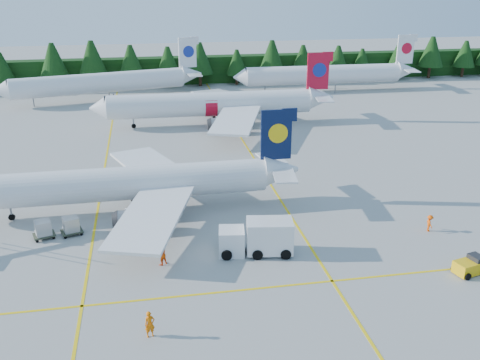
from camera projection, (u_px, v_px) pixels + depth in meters
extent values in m
plane|color=#A1A19C|center=(247.00, 253.00, 48.55)|extent=(320.00, 320.00, 0.00)
cube|color=yellow|center=(102.00, 183.00, 64.59)|extent=(0.25, 120.00, 0.01)
cube|color=yellow|center=(263.00, 173.00, 67.90)|extent=(0.25, 120.00, 0.01)
cube|color=yellow|center=(261.00, 288.00, 43.04)|extent=(80.00, 0.25, 0.01)
cube|color=black|center=(179.00, 70.00, 122.74)|extent=(220.00, 4.00, 6.00)
cylinder|color=silver|center=(123.00, 184.00, 55.83)|extent=(30.14, 3.76, 3.54)
cube|color=#071336|center=(276.00, 135.00, 57.06)|extent=(3.37, 0.33, 5.49)
cube|color=silver|center=(147.00, 163.00, 63.38)|extent=(9.24, 14.28, 1.00)
cylinder|color=slate|center=(133.00, 181.00, 61.33)|extent=(3.02, 1.88, 1.86)
cube|color=silver|center=(151.00, 216.00, 49.58)|extent=(9.08, 14.27, 1.00)
cylinder|color=slate|center=(133.00, 219.00, 51.91)|extent=(3.02, 1.88, 1.86)
cylinder|color=slate|center=(11.00, 213.00, 54.73)|extent=(0.21, 0.21, 1.51)
cylinder|color=silver|center=(210.00, 104.00, 88.42)|extent=(33.54, 4.46, 3.94)
cone|color=silver|center=(98.00, 108.00, 85.67)|extent=(2.82, 3.98, 3.94)
cube|color=#B90C23|center=(318.00, 71.00, 89.40)|extent=(3.75, 0.40, 6.10)
cube|color=silver|center=(222.00, 96.00, 96.78)|extent=(9.99, 15.85, 1.12)
cylinder|color=slate|center=(213.00, 108.00, 94.53)|extent=(3.38, 2.12, 2.07)
cube|color=silver|center=(236.00, 119.00, 81.38)|extent=(10.37, 15.88, 1.12)
cylinder|color=slate|center=(221.00, 124.00, 84.02)|extent=(3.38, 2.12, 2.07)
cylinder|color=slate|center=(134.00, 123.00, 87.47)|extent=(0.24, 0.24, 1.67)
cylinder|color=silver|center=(100.00, 83.00, 105.43)|extent=(33.57, 11.53, 3.95)
cone|color=silver|center=(1.00, 90.00, 98.68)|extent=(3.59, 4.48, 3.95)
cube|color=silver|center=(187.00, 52.00, 110.44)|extent=(3.73, 1.20, 6.12)
cylinder|color=slate|center=(34.00, 103.00, 101.69)|extent=(0.24, 0.24, 1.58)
cylinder|color=silver|center=(323.00, 75.00, 114.27)|extent=(33.52, 4.24, 3.94)
cone|color=silver|center=(240.00, 77.00, 111.42)|extent=(2.79, 3.96, 3.94)
cube|color=silver|center=(405.00, 49.00, 115.37)|extent=(3.75, 0.38, 6.11)
cylinder|color=slate|center=(265.00, 89.00, 113.26)|extent=(0.24, 0.24, 1.58)
cube|color=white|center=(232.00, 241.00, 48.02)|extent=(2.59, 2.59, 2.39)
cube|color=black|center=(232.00, 236.00, 47.81)|extent=(2.23, 2.43, 1.02)
cube|color=white|center=(270.00, 236.00, 47.93)|extent=(4.42, 3.08, 2.96)
cube|color=gold|center=(470.00, 267.00, 45.01)|extent=(2.99, 2.07, 1.07)
cube|color=black|center=(476.00, 258.00, 44.98)|extent=(1.25, 1.46, 0.49)
cube|color=#353C2B|center=(44.00, 235.00, 51.08)|extent=(2.33, 2.04, 0.13)
cube|color=#A3A6A8|center=(43.00, 228.00, 50.81)|extent=(1.72, 1.69, 1.38)
cube|color=#353C2B|center=(72.00, 231.00, 51.80)|extent=(2.33, 2.04, 0.13)
cube|color=#A3A6A8|center=(71.00, 224.00, 51.52)|extent=(1.72, 1.69, 1.38)
imported|color=#E36304|center=(150.00, 324.00, 36.99)|extent=(0.81, 0.62, 1.98)
imported|color=#F74605|center=(161.00, 254.00, 46.23)|extent=(1.21, 1.14, 1.99)
imported|color=#F14C05|center=(430.00, 223.00, 52.33)|extent=(0.57, 0.76, 1.70)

